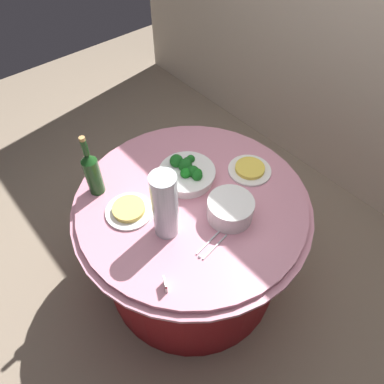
{
  "coord_description": "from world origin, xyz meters",
  "views": [
    {
      "loc": [
        0.81,
        -0.7,
        2.04
      ],
      "look_at": [
        0.0,
        0.0,
        0.79
      ],
      "focal_mm": 33.04,
      "sensor_mm": 36.0,
      "label": 1
    }
  ],
  "objects": [
    {
      "name": "serving_tongs",
      "position": [
        0.25,
        -0.11,
        0.74
      ],
      "size": [
        0.07,
        0.17,
        0.01
      ],
      "color": "silver",
      "rests_on": "buffet_table"
    },
    {
      "name": "buffet_table",
      "position": [
        0.0,
        0.0,
        0.38
      ],
      "size": [
        1.16,
        1.16,
        0.74
      ],
      "color": "maroon",
      "rests_on": "ground_plane"
    },
    {
      "name": "wine_bottle",
      "position": [
        -0.34,
        -0.31,
        0.87
      ],
      "size": [
        0.07,
        0.07,
        0.34
      ],
      "color": "#174118",
      "rests_on": "buffet_table"
    },
    {
      "name": "food_plate_noodles",
      "position": [
        -0.13,
        -0.27,
        0.75
      ],
      "size": [
        0.22,
        0.22,
        0.04
      ],
      "color": "white",
      "rests_on": "buffet_table"
    },
    {
      "name": "ground_plane",
      "position": [
        0.0,
        0.0,
        0.0
      ],
      "size": [
        6.0,
        6.0,
        0.0
      ],
      "primitive_type": "plane",
      "color": "gray"
    },
    {
      "name": "food_plate_fried_egg",
      "position": [
        0.05,
        0.34,
        0.75
      ],
      "size": [
        0.22,
        0.22,
        0.03
      ],
      "color": "white",
      "rests_on": "buffet_table"
    },
    {
      "name": "label_placard_front",
      "position": [
        0.28,
        -0.37,
        0.77
      ],
      "size": [
        0.05,
        0.03,
        0.05
      ],
      "color": "white",
      "rests_on": "buffet_table"
    },
    {
      "name": "plate_stack",
      "position": [
        0.19,
        0.07,
        0.79
      ],
      "size": [
        0.21,
        0.21,
        0.1
      ],
      "color": "white",
      "rests_on": "buffet_table"
    },
    {
      "name": "broccoli_bowl",
      "position": [
        -0.11,
        0.07,
        0.78
      ],
      "size": [
        0.28,
        0.28,
        0.11
      ],
      "color": "white",
      "rests_on": "buffet_table"
    },
    {
      "name": "decorative_fruit_vase",
      "position": [
        0.06,
        -0.2,
        0.89
      ],
      "size": [
        0.11,
        0.11,
        0.34
      ],
      "color": "silver",
      "rests_on": "buffet_table"
    }
  ]
}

